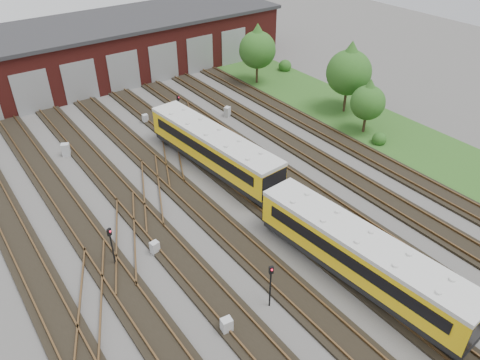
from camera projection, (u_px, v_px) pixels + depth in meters
ground at (314, 276)px, 29.03m from camera, size 120.00×120.00×0.00m
track_network at (305, 270)px, 29.29m from camera, size 30.40×70.00×0.33m
maintenance_shed at (77, 54)px, 54.18m from camera, size 51.00×12.50×6.35m
grass_verge at (386, 131)px, 45.05m from camera, size 8.00×55.00×0.05m
metro_train at (361, 256)px, 27.83m from camera, size 3.77×46.59×2.98m
signal_mast_0 at (271, 281)px, 25.97m from camera, size 0.28×0.26×3.08m
signal_mast_1 at (111, 242)px, 28.75m from camera, size 0.30×0.29×2.99m
signal_mast_2 at (179, 105)px, 45.88m from camera, size 0.26×0.25×2.73m
signal_mast_3 at (266, 172)px, 35.48m from camera, size 0.26×0.24×2.93m
relay_cabinet_0 at (155, 248)px, 30.53m from camera, size 0.61×0.53×0.90m
relay_cabinet_1 at (66, 150)px, 40.95m from camera, size 0.86×0.80×1.14m
relay_cabinet_2 at (227, 326)px, 25.26m from camera, size 0.65×0.57×0.99m
relay_cabinet_3 at (145, 119)px, 46.33m from camera, size 0.55×0.46×0.88m
relay_cabinet_4 at (227, 112)px, 47.52m from camera, size 0.76×0.71×1.01m
tree_0 at (257, 45)px, 52.81m from camera, size 4.20×4.20×6.95m
tree_1 at (348, 77)px, 48.12m from camera, size 3.00×3.00×4.98m
tree_2 at (350, 67)px, 46.07m from camera, size 4.49×4.49×7.45m
tree_3 at (368, 99)px, 43.04m from camera, size 3.23×3.23×5.36m
bush_1 at (380, 137)px, 42.69m from camera, size 1.29×1.29×1.29m
bush_2 at (285, 64)px, 58.24m from camera, size 1.59×1.59×1.59m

